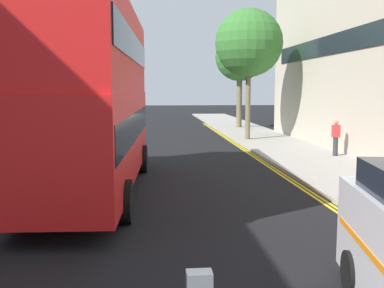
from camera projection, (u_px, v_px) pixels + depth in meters
The scene contains 7 objects.
sidewalk_right at pixel (341, 173), 17.06m from camera, with size 4.00×80.00×0.14m, color #9E9991.
kerb_line_outer at pixel (303, 187), 14.91m from camera, with size 0.10×56.00×0.01m, color yellow.
kerb_line_inner at pixel (299, 187), 14.89m from camera, with size 0.10×56.00×0.01m, color yellow.
double_decker_bus_away at pixel (93, 93), 13.81m from camera, with size 3.13×10.90×5.64m.
pedestrian_far at pixel (336, 137), 20.81m from camera, with size 0.34×0.22×1.62m.
street_tree_near at pixel (240, 57), 36.02m from camera, with size 3.89×3.89×7.53m.
street_tree_mid at pixel (249, 43), 27.20m from camera, with size 4.03×4.03×7.76m.
Camera 1 is at (-0.49, -0.26, 3.15)m, focal length 42.98 mm.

